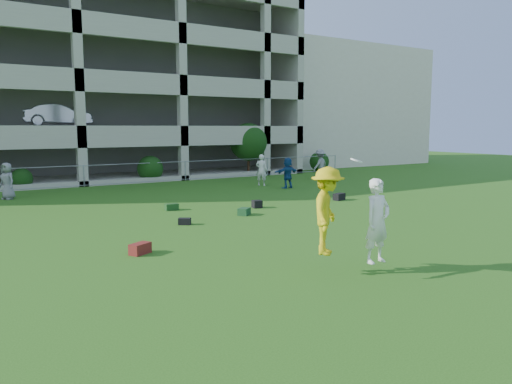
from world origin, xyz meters
TOP-DOWN VIEW (x-y plane):
  - ground at (0.00, 0.00)m, footprint 100.00×100.00m
  - stucco_building at (23.00, 28.00)m, footprint 16.00×14.00m
  - bystander_c at (-4.07, 15.95)m, footprint 0.86×0.96m
  - bystander_d at (8.96, 12.56)m, footprint 1.54×0.60m
  - bystander_e at (8.39, 14.23)m, footprint 0.74×0.75m
  - bystander_f at (13.01, 14.76)m, footprint 1.37×1.04m
  - bag_red_a at (-2.45, 3.34)m, footprint 0.63×0.52m
  - bag_black_b at (0.13, 6.28)m, footprint 0.47×0.43m
  - bag_green_c at (2.74, 6.78)m, footprint 0.61×0.59m
  - crate_d at (4.04, 7.93)m, footprint 0.40×0.40m
  - bag_black_e at (8.27, 7.75)m, footprint 0.66×0.46m
  - bag_green_g at (0.93, 9.25)m, footprint 0.52×0.34m
  - frisbee_contest at (0.68, -0.67)m, footprint 2.20×1.34m
  - parking_garage at (-0.01, 27.70)m, footprint 30.00×14.00m
  - fence at (0.00, 19.00)m, footprint 36.06×0.06m
  - shrub_row at (4.59, 19.70)m, footprint 34.38×2.52m

SIDE VIEW (x-z plane):
  - ground at x=0.00m, z-range 0.00..0.00m
  - bag_black_b at x=0.13m, z-range 0.00..0.22m
  - bag_green_g at x=0.93m, z-range 0.00..0.25m
  - bag_green_c at x=2.74m, z-range 0.00..0.26m
  - bag_red_a at x=-2.45m, z-range 0.00..0.28m
  - crate_d at x=4.04m, z-range 0.00..0.30m
  - bag_black_e at x=8.27m, z-range 0.00..0.30m
  - fence at x=0.00m, z-range 0.01..1.21m
  - bystander_d at x=8.96m, z-range 0.00..1.62m
  - bystander_c at x=-4.07m, z-range 0.00..1.65m
  - bystander_e at x=8.39m, z-range 0.00..1.74m
  - bystander_f at x=13.01m, z-range 0.00..1.88m
  - frisbee_contest at x=0.68m, z-range 0.15..2.54m
  - shrub_row at x=4.59m, z-range -0.24..3.26m
  - stucco_building at x=23.00m, z-range 0.00..10.00m
  - parking_garage at x=-0.01m, z-range 0.01..12.01m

